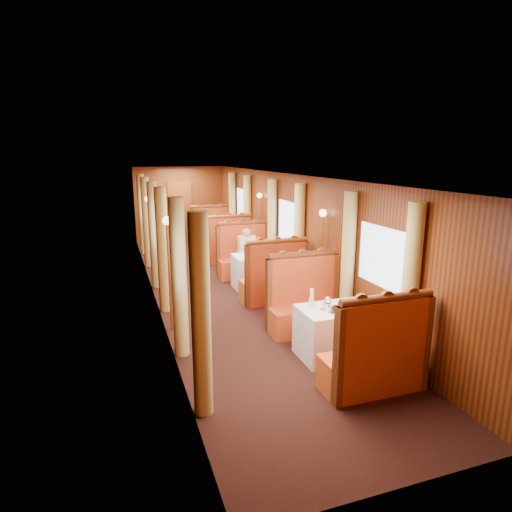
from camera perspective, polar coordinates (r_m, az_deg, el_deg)
name	(u,v)px	position (r m, az deg, el deg)	size (l,w,h in m)	color
floor	(225,291)	(9.41, -4.12, -4.66)	(3.00, 12.00, 0.01)	black
ceiling	(223,175)	(8.95, -4.39, 10.73)	(3.00, 12.00, 0.01)	silver
wall_far	(180,204)	(14.92, -10.10, 6.86)	(3.00, 2.50, 0.01)	brown
wall_near	(407,362)	(3.85, 19.49, -13.22)	(3.00, 2.50, 0.01)	brown
wall_left	(152,239)	(8.85, -13.70, 2.19)	(12.00, 2.50, 0.01)	brown
wall_right	(289,231)	(9.57, 4.48, 3.37)	(12.00, 2.50, 0.01)	brown
doorway_far	(180,211)	(14.92, -10.05, 5.89)	(0.80, 0.04, 2.00)	brown
table_near	(335,332)	(6.48, 10.47, -9.96)	(1.05, 0.72, 0.75)	white
banquette_near_fwd	(375,360)	(5.68, 15.57, -13.20)	(1.30, 0.55, 1.34)	#A91C12
banquette_near_aft	(305,306)	(7.30, 6.61, -6.68)	(1.30, 0.55, 1.34)	#A91C12
table_mid	(258,271)	(9.51, 0.22, -2.07)	(1.05, 0.72, 0.75)	white
banquette_mid_fwd	(274,282)	(8.58, 2.42, -3.49)	(1.30, 0.55, 1.34)	#A91C12
banquette_mid_aft	(244,259)	(10.43, -1.59, -0.39)	(1.30, 0.55, 1.34)	#A91C12
table_far	(220,241)	(12.78, -4.88, 1.94)	(1.05, 0.72, 0.75)	white
banquette_far_fwd	(228,247)	(11.80, -3.70, 1.24)	(1.30, 0.55, 1.34)	#A91C12
banquette_far_aft	(212,234)	(13.74, -5.91, 2.94)	(1.30, 0.55, 1.34)	#A91C12
tea_tray	(334,310)	(6.26, 10.41, -7.04)	(0.34, 0.26, 0.01)	silver
teapot_left	(328,308)	(6.14, 9.57, -6.80)	(0.17, 0.13, 0.14)	silver
teapot_right	(340,307)	(6.20, 11.17, -6.75)	(0.15, 0.11, 0.12)	silver
teapot_back	(327,303)	(6.32, 9.50, -6.26)	(0.15, 0.12, 0.13)	silver
fruit_plate	(356,308)	(6.36, 13.24, -6.73)	(0.23, 0.23, 0.05)	white
cup_inboard	(312,302)	(6.23, 7.44, -6.06)	(0.08, 0.08, 0.26)	white
cup_outboard	(312,299)	(6.34, 7.41, -5.70)	(0.08, 0.08, 0.26)	white
rose_vase_mid	(258,247)	(9.40, 0.22, 1.22)	(0.06, 0.06, 0.36)	silver
rose_vase_far	(220,223)	(12.65, -4.85, 4.37)	(0.06, 0.06, 0.36)	silver
window_left_near	(179,276)	(5.42, -10.19, -2.58)	(1.20, 0.90, 0.01)	#8DADD7
curtain_left_near_a	(201,317)	(4.79, -7.35, -8.11)	(0.22, 0.22, 2.35)	#CFBB6A
curtain_left_near_b	(179,279)	(6.25, -10.22, -3.03)	(0.22, 0.22, 2.35)	#CFBB6A
window_right_near	(383,257)	(6.52, 16.53, -0.18)	(1.20, 0.90, 0.01)	#8DADD7
curtain_right_near_a	(410,292)	(5.94, 19.82, -4.53)	(0.22, 0.22, 2.35)	#CFBB6A
curtain_right_near_b	(348,263)	(7.16, 12.14, -0.98)	(0.22, 0.22, 2.35)	#CFBB6A
window_left_mid	(152,229)	(8.82, -13.67, 3.47)	(1.20, 0.90, 0.01)	#8DADD7
curtain_left_mid_a	(163,251)	(8.12, -12.31, 0.71)	(0.22, 0.22, 2.35)	#CFBB6A
curtain_left_mid_b	(154,236)	(9.64, -13.40, 2.66)	(0.22, 0.22, 2.35)	#CFBB6A
window_right_mid	(289,222)	(9.53, 4.42, 4.55)	(1.20, 0.90, 0.01)	#8DADD7
curtain_right_mid_a	(299,241)	(8.84, 5.74, 2.00)	(0.22, 0.22, 2.35)	#CFBB6A
curtain_right_mid_b	(272,229)	(10.25, 2.15, 3.66)	(0.22, 0.22, 2.35)	#CFBB6A
window_left_far	(140,209)	(12.27, -15.22, 6.13)	(1.20, 0.90, 0.01)	#8DADD7
curtain_left_far_a	(147,222)	(11.54, -14.35, 4.36)	(0.22, 0.22, 2.35)	#CFBB6A
curtain_left_far_b	(142,215)	(13.08, -14.92, 5.36)	(0.22, 0.22, 2.35)	#CFBB6A
window_right_far	(243,204)	(12.80, -1.76, 6.88)	(1.20, 0.90, 0.01)	#8DADD7
curtain_right_far_a	(247,217)	(12.06, -1.14, 5.16)	(0.22, 0.22, 2.35)	#CFBB6A
curtain_right_far_b	(233,211)	(13.55, -3.15, 6.06)	(0.22, 0.22, 2.35)	#CFBB6A
sconce_left_fore	(168,251)	(7.13, -11.64, 0.70)	(0.14, 0.14, 1.95)	#BF8C3F
sconce_right_fore	(322,240)	(7.95, 8.79, 2.15)	(0.14, 0.14, 1.95)	#BF8C3F
sconce_left_aft	(149,220)	(10.56, -14.09, 4.70)	(0.14, 0.14, 1.95)	#BF8C3F
sconce_right_aft	(259,215)	(11.13, 0.47, 5.54)	(0.14, 0.14, 1.95)	#BF8C3F
steward	(178,254)	(9.42, -10.38, 0.28)	(0.59, 0.39, 1.62)	navy
passenger	(247,248)	(10.14, -1.22, 1.06)	(0.40, 0.44, 0.76)	beige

